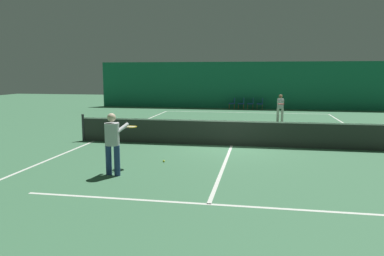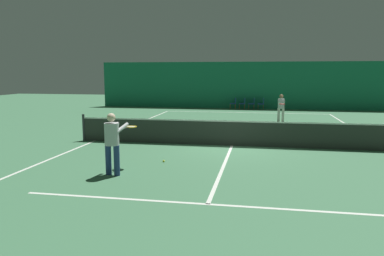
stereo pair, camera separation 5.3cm
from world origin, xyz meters
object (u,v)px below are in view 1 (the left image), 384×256
(player_far, at_px, (280,106))
(courtside_chair_2, at_px, (251,103))
(courtside_chair_3, at_px, (261,103))
(courtside_chair_0, at_px, (233,103))
(courtside_chair_1, at_px, (242,103))
(tennis_ball, at_px, (164,161))
(tennis_net, at_px, (232,132))
(player_near, at_px, (113,139))

(player_far, bearing_deg, courtside_chair_2, -165.12)
(courtside_chair_3, bearing_deg, player_far, 8.45)
(courtside_chair_0, height_order, courtside_chair_2, same)
(courtside_chair_1, bearing_deg, tennis_ball, -5.14)
(player_far, distance_m, courtside_chair_3, 7.09)
(courtside_chair_3, height_order, tennis_ball, courtside_chair_3)
(tennis_net, bearing_deg, courtside_chair_0, 93.93)
(player_near, relative_size, courtside_chair_3, 1.98)
(player_far, distance_m, courtside_chair_0, 7.67)
(tennis_ball, bearing_deg, player_far, 68.92)
(courtside_chair_2, bearing_deg, player_far, 13.88)
(player_far, height_order, courtside_chair_2, player_far)
(player_near, height_order, courtside_chair_2, player_near)
(player_near, relative_size, tennis_ball, 25.25)
(courtside_chair_1, bearing_deg, courtside_chair_0, -90.00)
(tennis_net, xyz_separation_m, player_far, (2.12, 7.34, 0.38))
(courtside_chair_1, xyz_separation_m, courtside_chair_3, (1.38, 0.00, 0.00))
(tennis_ball, bearing_deg, courtside_chair_0, 87.13)
(tennis_net, relative_size, tennis_ball, 181.82)
(player_near, xyz_separation_m, tennis_ball, (0.96, 1.61, -0.94))
(courtside_chair_2, bearing_deg, courtside_chair_3, 90.00)
(player_far, height_order, courtside_chair_1, player_far)
(courtside_chair_0, xyz_separation_m, courtside_chair_3, (2.07, 0.00, 0.00))
(courtside_chair_0, bearing_deg, courtside_chair_1, 90.00)
(player_far, bearing_deg, player_near, -21.47)
(player_far, xyz_separation_m, courtside_chair_2, (-1.73, 7.00, -0.40))
(courtside_chair_2, relative_size, courtside_chair_3, 1.00)
(player_far, distance_m, tennis_ball, 11.09)
(courtside_chair_1, bearing_deg, tennis_net, 1.18)
(player_near, bearing_deg, courtside_chair_2, 1.29)
(courtside_chair_2, bearing_deg, tennis_ball, -7.39)
(courtside_chair_0, xyz_separation_m, courtside_chair_2, (1.38, 0.00, 0.00))
(tennis_net, xyz_separation_m, courtside_chair_1, (-0.30, 14.34, -0.03))
(player_far, xyz_separation_m, courtside_chair_0, (-3.11, 7.00, -0.40))
(courtside_chair_1, xyz_separation_m, tennis_ball, (-1.56, -17.32, -0.45))
(tennis_net, bearing_deg, courtside_chair_2, 88.42)
(courtside_chair_0, bearing_deg, courtside_chair_2, 90.00)
(player_far, height_order, courtside_chair_0, player_far)
(courtside_chair_1, relative_size, tennis_ball, 12.73)
(player_near, bearing_deg, courtside_chair_3, -0.73)
(courtside_chair_2, xyz_separation_m, tennis_ball, (-2.25, -17.32, -0.45))
(player_far, bearing_deg, courtside_chair_0, -155.05)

